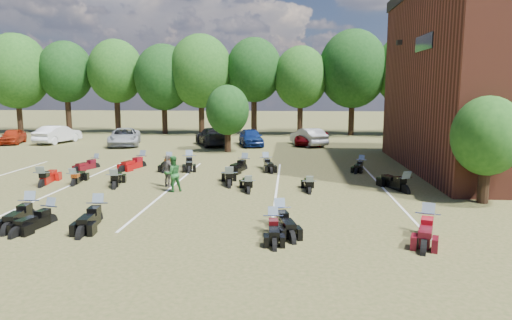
# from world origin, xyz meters

# --- Properties ---
(ground) EXTENTS (160.00, 160.00, 0.00)m
(ground) POSITION_xyz_m (0.00, 0.00, 0.00)
(ground) COLOR brown
(ground) RESTS_ON ground
(car_0) EXTENTS (2.53, 4.03, 1.28)m
(car_0) POSITION_xyz_m (-20.99, 19.21, 0.64)
(car_0) COLOR #9A240E
(car_0) RESTS_ON ground
(car_1) EXTENTS (2.41, 4.82, 1.52)m
(car_1) POSITION_xyz_m (-17.42, 19.99, 0.76)
(car_1) COLOR silver
(car_1) RESTS_ON ground
(car_2) EXTENTS (3.70, 5.63, 1.44)m
(car_2) POSITION_xyz_m (-11.04, 18.69, 0.72)
(car_2) COLOR #9B9FA3
(car_2) RESTS_ON ground
(car_3) EXTENTS (3.94, 5.60, 1.50)m
(car_3) POSITION_xyz_m (-3.78, 19.27, 0.75)
(car_3) COLOR black
(car_3) RESTS_ON ground
(car_4) EXTENTS (2.58, 4.44, 1.42)m
(car_4) POSITION_xyz_m (-0.59, 19.27, 0.71)
(car_4) COLOR navy
(car_4) RESTS_ON ground
(car_5) EXTENTS (3.13, 4.60, 1.43)m
(car_5) POSITION_xyz_m (4.12, 19.84, 0.72)
(car_5) COLOR beige
(car_5) RESTS_ON ground
(car_6) EXTENTS (3.29, 5.01, 1.28)m
(car_6) POSITION_xyz_m (4.42, 20.22, 0.64)
(car_6) COLOR #5B0509
(car_6) RESTS_ON ground
(car_7) EXTENTS (3.31, 5.12, 1.38)m
(car_7) POSITION_xyz_m (14.09, 18.81, 0.69)
(car_7) COLOR #313236
(car_7) RESTS_ON ground
(person_green) EXTENTS (1.01, 0.96, 1.64)m
(person_green) POSITION_xyz_m (-2.69, 2.10, 0.82)
(person_green) COLOR #256229
(person_green) RESTS_ON ground
(person_grey) EXTENTS (0.95, 0.85, 1.55)m
(person_grey) POSITION_xyz_m (-3.18, 3.07, 0.77)
(person_grey) COLOR #5E5751
(person_grey) RESTS_ON ground
(motorcycle_1) EXTENTS (1.11, 2.53, 1.36)m
(motorcycle_1) POSITION_xyz_m (-6.73, -2.61, 0.00)
(motorcycle_1) COLOR black
(motorcycle_1) RESTS_ON ground
(motorcycle_2) EXTENTS (1.02, 2.49, 1.35)m
(motorcycle_2) POSITION_xyz_m (-4.14, -2.77, 0.00)
(motorcycle_2) COLOR black
(motorcycle_2) RESTS_ON ground
(motorcycle_3) EXTENTS (1.08, 2.28, 1.22)m
(motorcycle_3) POSITION_xyz_m (-5.72, -3.08, 0.00)
(motorcycle_3) COLOR black
(motorcycle_3) RESTS_ON ground
(motorcycle_4) EXTENTS (1.27, 2.43, 1.29)m
(motorcycle_4) POSITION_xyz_m (2.29, -2.81, 0.00)
(motorcycle_4) COLOR black
(motorcycle_4) RESTS_ON ground
(motorcycle_5) EXTENTS (0.80, 2.13, 1.16)m
(motorcycle_5) POSITION_xyz_m (2.07, -3.60, 0.00)
(motorcycle_5) COLOR black
(motorcycle_5) RESTS_ON ground
(motorcycle_6) EXTENTS (1.56, 2.61, 1.39)m
(motorcycle_6) POSITION_xyz_m (7.01, -3.40, 0.00)
(motorcycle_6) COLOR #500B15
(motorcycle_6) RESTS_ON ground
(motorcycle_7) EXTENTS (1.20, 2.58, 1.38)m
(motorcycle_7) POSITION_xyz_m (-9.23, 2.68, 0.00)
(motorcycle_7) COLOR #9C100B
(motorcycle_7) RESTS_ON ground
(motorcycle_8) EXTENTS (1.01, 2.24, 1.20)m
(motorcycle_8) POSITION_xyz_m (-7.83, 3.02, 0.00)
(motorcycle_8) COLOR black
(motorcycle_8) RESTS_ON ground
(motorcycle_9) EXTENTS (1.29, 2.49, 1.33)m
(motorcycle_9) POSITION_xyz_m (-5.61, 2.53, 0.00)
(motorcycle_9) COLOR black
(motorcycle_9) RESTS_ON ground
(motorcycle_10) EXTENTS (1.15, 2.61, 1.40)m
(motorcycle_10) POSITION_xyz_m (-0.27, 3.24, 0.00)
(motorcycle_10) COLOR black
(motorcycle_10) RESTS_ON ground
(motorcycle_11) EXTENTS (1.02, 2.15, 1.15)m
(motorcycle_11) POSITION_xyz_m (0.75, 2.01, 0.00)
(motorcycle_11) COLOR black
(motorcycle_11) RESTS_ON ground
(motorcycle_12) EXTENTS (0.72, 2.05, 1.13)m
(motorcycle_12) POSITION_xyz_m (3.48, 2.17, 0.00)
(motorcycle_12) COLOR black
(motorcycle_12) RESTS_ON ground
(motorcycle_13) EXTENTS (1.61, 2.64, 1.40)m
(motorcycle_13) POSITION_xyz_m (7.76, 2.59, 0.00)
(motorcycle_13) COLOR black
(motorcycle_13) RESTS_ON ground
(motorcycle_14) EXTENTS (1.34, 2.20, 1.17)m
(motorcycle_14) POSITION_xyz_m (-8.88, 7.99, 0.00)
(motorcycle_14) COLOR #510B12
(motorcycle_14) RESTS_ON ground
(motorcycle_15) EXTENTS (1.55, 2.60, 1.38)m
(motorcycle_15) POSITION_xyz_m (-6.25, 8.50, 0.00)
(motorcycle_15) COLOR #930A0B
(motorcycle_15) RESTS_ON ground
(motorcycle_16) EXTENTS (1.32, 2.64, 1.41)m
(motorcycle_16) POSITION_xyz_m (-3.39, 8.63, 0.00)
(motorcycle_16) COLOR black
(motorcycle_16) RESTS_ON ground
(motorcycle_17) EXTENTS (0.91, 2.33, 1.27)m
(motorcycle_17) POSITION_xyz_m (-4.57, 8.43, 0.00)
(motorcycle_17) COLOR black
(motorcycle_17) RESTS_ON ground
(motorcycle_18) EXTENTS (1.24, 2.44, 1.30)m
(motorcycle_18) POSITION_xyz_m (1.19, 8.67, 0.00)
(motorcycle_18) COLOR black
(motorcycle_18) RESTS_ON ground
(motorcycle_19) EXTENTS (1.43, 2.51, 1.33)m
(motorcycle_19) POSITION_xyz_m (-0.04, 8.05, 0.00)
(motorcycle_19) COLOR black
(motorcycle_19) RESTS_ON ground
(motorcycle_20) EXTENTS (1.28, 2.15, 1.14)m
(motorcycle_20) POSITION_xyz_m (6.75, 8.67, 0.00)
(motorcycle_20) COLOR black
(motorcycle_20) RESTS_ON ground
(tree_line) EXTENTS (56.00, 6.00, 9.79)m
(tree_line) POSITION_xyz_m (-1.00, 29.00, 6.31)
(tree_line) COLOR black
(tree_line) RESTS_ON ground
(young_tree_near_building) EXTENTS (2.80, 2.80, 4.16)m
(young_tree_near_building) POSITION_xyz_m (10.50, 1.00, 2.75)
(young_tree_near_building) COLOR black
(young_tree_near_building) RESTS_ON ground
(young_tree_midfield) EXTENTS (3.20, 3.20, 4.70)m
(young_tree_midfield) POSITION_xyz_m (-2.00, 15.50, 3.09)
(young_tree_midfield) COLOR black
(young_tree_midfield) RESTS_ON ground
(parking_lines) EXTENTS (20.10, 14.00, 0.01)m
(parking_lines) POSITION_xyz_m (-3.00, 3.00, 0.01)
(parking_lines) COLOR silver
(parking_lines) RESTS_ON ground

